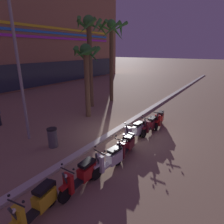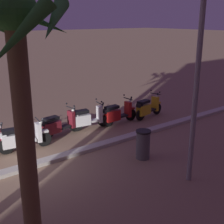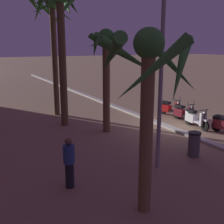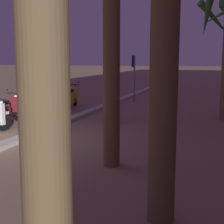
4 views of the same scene
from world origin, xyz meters
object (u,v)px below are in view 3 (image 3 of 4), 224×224
at_px(pedestrian_window_shopping, 69,162).
at_px(street_lamp, 163,38).
at_px(scooter_red_tail_end, 169,108).
at_px(scooter_white_lead_nearest, 195,118).
at_px(palm_tree_by_mall_entrance, 107,57).
at_px(litter_bin, 194,144).
at_px(palm_tree_near_sign, 148,79).
at_px(palm_tree_far_corner, 61,28).
at_px(scooter_maroon_mid_centre, 183,113).
at_px(palm_tree_mid_walkway, 53,26).

bearing_deg(pedestrian_window_shopping, street_lamp, -91.48).
xyz_separation_m(scooter_red_tail_end, pedestrian_window_shopping, (-5.43, 8.29, 0.35)).
xyz_separation_m(scooter_white_lead_nearest, palm_tree_by_mall_entrance, (1.43, 4.38, 3.15)).
bearing_deg(scooter_red_tail_end, litter_bin, 148.44).
relative_size(scooter_white_lead_nearest, scooter_red_tail_end, 1.03).
xyz_separation_m(litter_bin, street_lamp, (-0.10, 1.79, 3.86)).
bearing_deg(palm_tree_near_sign, palm_tree_far_corner, -5.39).
height_order(scooter_maroon_mid_centre, palm_tree_far_corner, palm_tree_far_corner).
height_order(scooter_white_lead_nearest, palm_tree_mid_walkway, palm_tree_mid_walkway).
bearing_deg(palm_tree_near_sign, street_lamp, -44.69).
height_order(palm_tree_by_mall_entrance, palm_tree_near_sign, palm_tree_by_mall_entrance).
relative_size(scooter_white_lead_nearest, scooter_maroon_mid_centre, 1.04).
xyz_separation_m(scooter_white_lead_nearest, palm_tree_far_corner, (3.52, 5.82, 4.52)).
bearing_deg(scooter_white_lead_nearest, palm_tree_by_mall_entrance, 71.90).
bearing_deg(scooter_red_tail_end, scooter_white_lead_nearest, 170.91).
height_order(scooter_white_lead_nearest, street_lamp, street_lamp).
relative_size(palm_tree_mid_walkway, street_lamp, 0.95).
xyz_separation_m(scooter_white_lead_nearest, scooter_maroon_mid_centre, (1.23, -0.32, -0.00)).
distance_m(scooter_white_lead_nearest, palm_tree_mid_walkway, 9.38).
relative_size(scooter_white_lead_nearest, litter_bin, 1.91).
relative_size(scooter_red_tail_end, pedestrian_window_shopping, 1.15).
distance_m(scooter_maroon_mid_centre, street_lamp, 7.64).
bearing_deg(scooter_red_tail_end, palm_tree_far_corner, 80.71).
xyz_separation_m(palm_tree_far_corner, pedestrian_window_shopping, (-6.45, 2.07, -4.17)).
bearing_deg(scooter_maroon_mid_centre, palm_tree_near_sign, 131.66).
relative_size(scooter_red_tail_end, palm_tree_near_sign, 0.39).
bearing_deg(street_lamp, scooter_white_lead_nearest, -57.44).
distance_m(palm_tree_by_mall_entrance, palm_tree_mid_walkway, 4.94).
xyz_separation_m(pedestrian_window_shopping, street_lamp, (-0.08, -3.18, 3.54)).
bearing_deg(pedestrian_window_shopping, palm_tree_by_mall_entrance, -38.81).
distance_m(palm_tree_far_corner, litter_bin, 8.35).
relative_size(pedestrian_window_shopping, street_lamp, 0.21).
relative_size(scooter_maroon_mid_centre, pedestrian_window_shopping, 1.14).
bearing_deg(street_lamp, scooter_maroon_mid_centre, -49.85).
bearing_deg(palm_tree_near_sign, pedestrian_window_shopping, 32.22).
height_order(palm_tree_far_corner, street_lamp, street_lamp).
bearing_deg(palm_tree_by_mall_entrance, litter_bin, -161.37).
distance_m(palm_tree_by_mall_entrance, pedestrian_window_shopping, 6.25).
relative_size(scooter_maroon_mid_centre, street_lamp, 0.24).
height_order(palm_tree_far_corner, palm_tree_near_sign, palm_tree_far_corner).
relative_size(palm_tree_by_mall_entrance, palm_tree_mid_walkway, 0.71).
bearing_deg(scooter_white_lead_nearest, palm_tree_mid_walkway, 42.36).
bearing_deg(scooter_red_tail_end, palm_tree_mid_walkway, 59.31).
height_order(scooter_maroon_mid_centre, litter_bin, scooter_maroon_mid_centre).
relative_size(palm_tree_far_corner, pedestrian_window_shopping, 4.48).
relative_size(palm_tree_near_sign, litter_bin, 4.75).
distance_m(scooter_white_lead_nearest, palm_tree_by_mall_entrance, 5.58).
relative_size(palm_tree_by_mall_entrance, street_lamp, 0.68).
bearing_deg(pedestrian_window_shopping, scooter_maroon_mid_centre, -63.13).
distance_m(scooter_maroon_mid_centre, palm_tree_near_sign, 9.73).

